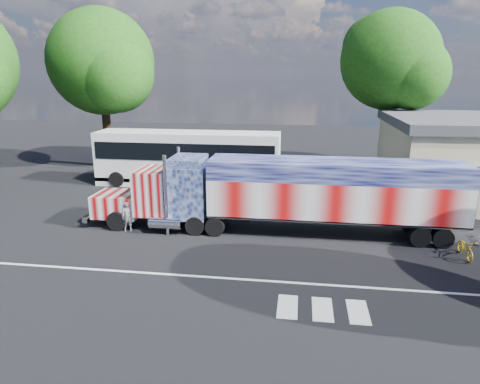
# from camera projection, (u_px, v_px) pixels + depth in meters

# --- Properties ---
(ground) EXTENTS (100.00, 100.00, 0.00)m
(ground) POSITION_uv_depth(u_px,v_px,m) (231.00, 248.00, 19.88)
(ground) COLOR black
(lane_markings) EXTENTS (30.00, 2.67, 0.01)m
(lane_markings) POSITION_uv_depth(u_px,v_px,m) (259.00, 290.00, 16.05)
(lane_markings) COLOR silver
(lane_markings) RESTS_ON ground
(semi_truck) EXTENTS (19.04, 3.01, 4.06)m
(semi_truck) POSITION_uv_depth(u_px,v_px,m) (286.00, 193.00, 21.40)
(semi_truck) COLOR black
(semi_truck) RESTS_ON ground
(coach_bus) EXTENTS (13.18, 3.07, 3.83)m
(coach_bus) POSITION_uv_depth(u_px,v_px,m) (188.00, 158.00, 30.83)
(coach_bus) COLOR white
(coach_bus) RESTS_ON ground
(woman) EXTENTS (0.67, 0.57, 1.57)m
(woman) POSITION_uv_depth(u_px,v_px,m) (127.00, 217.00, 21.87)
(woman) COLOR slate
(woman) RESTS_ON ground
(bicycle) EXTENTS (0.64, 1.68, 0.87)m
(bicycle) POSITION_uv_depth(u_px,v_px,m) (465.00, 248.00, 18.83)
(bicycle) COLOR gold
(bicycle) RESTS_ON ground
(tree_nw_a) EXTENTS (9.09, 8.65, 13.09)m
(tree_nw_a) POSITION_uv_depth(u_px,v_px,m) (103.00, 63.00, 35.28)
(tree_nw_a) COLOR black
(tree_nw_a) RESTS_ON ground
(tree_ne_a) EXTENTS (7.94, 7.56, 12.62)m
(tree_ne_a) POSITION_uv_depth(u_px,v_px,m) (392.00, 61.00, 32.77)
(tree_ne_a) COLOR black
(tree_ne_a) RESTS_ON ground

